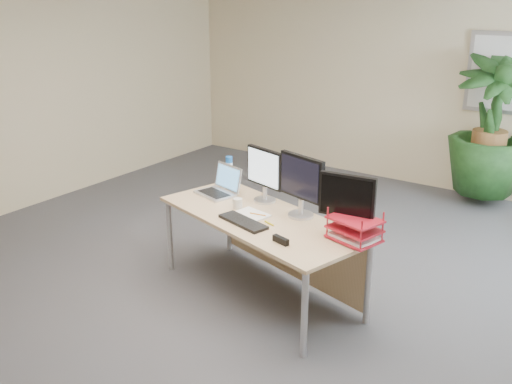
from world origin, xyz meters
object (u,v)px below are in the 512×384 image
Objects in this scene: monitor_left at (265,172)px; monitor_right at (301,182)px; floor_plant at (488,144)px; laptop at (220,187)px; desk at (269,230)px.

monitor_right is at bearing -15.54° from monitor_left.
floor_plant is 3.49m from laptop.
monitor_right is 1.23× the size of laptop.
floor_plant is at bearing 62.74° from laptop.
floor_plant reaches higher than monitor_left.
monitor_right reaches higher than laptop.
monitor_right is at bearing 21.80° from desk.
floor_plant is 2.90× the size of monitor_right.
monitor_left is at bearing -110.71° from floor_plant.
monitor_left is at bearing 7.61° from laptop.
laptop reaches higher than desk.
desk is 3.40m from floor_plant.
floor_plant is 3.25m from monitor_right.
monitor_left is 0.46m from monitor_right.
floor_plant is at bearing 69.29° from monitor_left.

